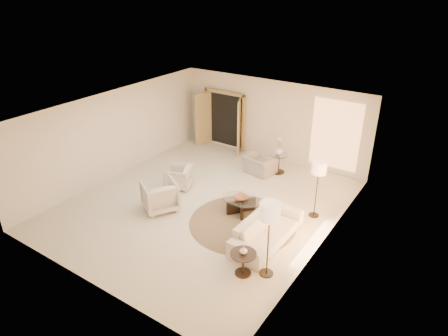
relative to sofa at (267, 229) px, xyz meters
The scene contains 18 objects.
room 2.62m from the sofa, 166.11° to the left, with size 7.04×8.04×2.83m.
windows_right 1.66m from the sofa, 31.04° to the left, with size 0.10×6.40×2.40m, color #F3A561, non-canonical shape.
window_back_corner 4.64m from the sofa, 90.35° to the left, with size 1.70×0.10×2.40m, color #F3A561, non-canonical shape.
curtains_right 2.14m from the sofa, 55.76° to the left, with size 0.06×5.20×2.60m, color beige, non-canonical shape.
french_doors 6.14m from the sofa, 133.89° to the left, with size 1.95×0.66×2.16m.
area_rug 1.03m from the sofa, 159.28° to the left, with size 2.85×2.85×0.01m, color #3F2F1E.
sofa is the anchor object (origin of this frame).
armchair_left 3.74m from the sofa, 165.23° to the left, with size 0.74×0.70×0.77m, color beige.
armchair_right 3.23m from the sofa, behind, with size 0.90×0.84×0.93m, color beige.
accent_chair 3.76m from the sofa, 121.91° to the left, with size 0.96×0.62×0.83m, color gray.
coffee_table 1.45m from the sofa, 147.48° to the left, with size 1.16×1.16×0.42m.
end_table 1.36m from the sofa, 84.33° to the right, with size 0.58×0.58×0.55m.
side_table 3.89m from the sofa, 112.69° to the left, with size 0.56×0.56×0.65m.
floor_lamp_near 2.11m from the sofa, 73.09° to the left, with size 0.40×0.40×1.65m.
floor_lamp_far 1.72m from the sofa, 62.05° to the right, with size 0.44×0.44×1.82m.
bowl 1.46m from the sofa, 147.48° to the left, with size 0.36×0.36×0.09m, color brown.
end_vase 1.40m from the sofa, 84.33° to the right, with size 0.17×0.17×0.18m, color silver.
side_vase 3.91m from the sofa, 112.69° to the left, with size 0.26×0.26×0.27m, color silver.
Camera 1 is at (5.96, -7.92, 5.97)m, focal length 32.00 mm.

